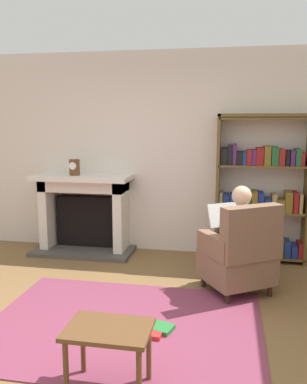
% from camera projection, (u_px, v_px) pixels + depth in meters
% --- Properties ---
extents(ground, '(14.00, 14.00, 0.00)m').
position_uv_depth(ground, '(114.00, 344.00, 3.31)').
color(ground, brown).
extents(back_wall, '(5.60, 0.10, 2.70)m').
position_uv_depth(back_wall, '(165.00, 153.00, 5.55)').
color(back_wall, silver).
rests_on(back_wall, ground).
extents(area_rug, '(2.40, 1.80, 0.01)m').
position_uv_depth(area_rug, '(124.00, 325.00, 3.60)').
color(area_rug, brown).
rests_on(area_rug, ground).
extents(fireplace, '(1.36, 0.64, 1.07)m').
position_uv_depth(fireplace, '(85.00, 210.00, 5.63)').
color(fireplace, '#4C4742').
rests_on(fireplace, ground).
extents(mantel_clock, '(0.14, 0.14, 0.21)m').
position_uv_depth(mantel_clock, '(74.00, 167.00, 5.45)').
color(mantel_clock, brown).
rests_on(mantel_clock, fireplace).
extents(bookshelf, '(1.14, 0.32, 1.87)m').
position_uv_depth(bookshelf, '(261.00, 194.00, 5.19)').
color(bookshelf, brown).
rests_on(bookshelf, ground).
extents(armchair_reading, '(0.87, 0.87, 0.97)m').
position_uv_depth(armchair_reading, '(241.00, 255.00, 4.21)').
color(armchair_reading, '#331E14').
rests_on(armchair_reading, ground).
extents(seated_reader, '(0.55, 0.59, 1.14)m').
position_uv_depth(seated_reader, '(235.00, 233.00, 4.29)').
color(seated_reader, silver).
rests_on(seated_reader, ground).
extents(side_table, '(0.56, 0.39, 0.46)m').
position_uv_depth(side_table, '(109.00, 338.00, 2.67)').
color(side_table, brown).
rests_on(side_table, ground).
extents(scattered_books, '(0.66, 0.47, 0.04)m').
position_uv_depth(scattered_books, '(141.00, 330.00, 3.48)').
color(scattered_books, '#267233').
rests_on(scattered_books, area_rug).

